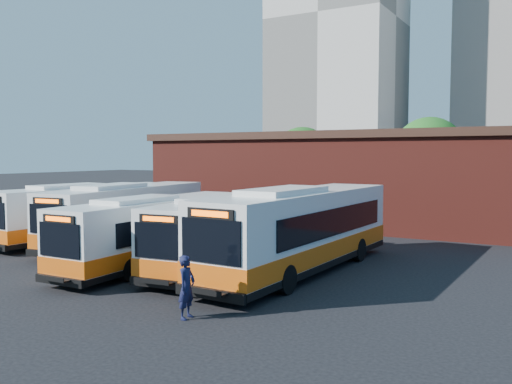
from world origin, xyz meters
The scene contains 11 objects.
ground centered at (0.00, 0.00, 0.00)m, with size 220.00×220.00×0.00m, color black.
bus_farwest centered at (-10.59, 4.43, 1.48)m, with size 3.38×12.07×3.25m.
bus_west centered at (-7.54, 4.43, 1.52)m, with size 3.98×12.46×3.35m.
bus_midwest centered at (-2.47, 0.89, 1.41)m, with size 2.64×11.46×3.10m.
bus_mideast centered at (0.41, 2.40, 1.44)m, with size 3.61×11.79×3.17m.
bus_east centered at (3.68, 2.76, 1.63)m, with size 3.15×13.28×3.59m.
transit_worker centered at (3.48, -4.82, 0.95)m, with size 0.70×0.46×1.91m, color #121535.
depot_building centered at (0.00, 20.00, 3.26)m, with size 28.60×12.60×6.40m.
tree_west centered at (-10.00, 32.00, 4.64)m, with size 6.00×6.00×7.65m.
tree_mid centered at (2.00, 34.00, 5.08)m, with size 6.56×6.56×8.36m.
tower_left centered at (-22.00, 72.00, 27.84)m, with size 20.00×18.00×56.20m.
Camera 1 is at (13.22, -17.55, 4.91)m, focal length 38.00 mm.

